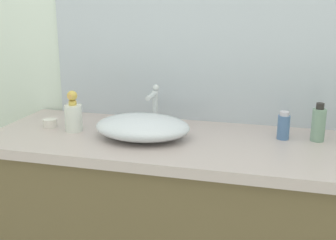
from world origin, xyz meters
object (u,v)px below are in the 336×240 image
at_px(soap_dispenser, 73,115).
at_px(perfume_bottle, 318,124).
at_px(sink_basin, 143,127).
at_px(candle_jar, 50,123).
at_px(lotion_bottle, 284,126).

xyz_separation_m(soap_dispenser, perfume_bottle, (0.98, 0.13, -0.00)).
distance_m(sink_basin, soap_dispenser, 0.31).
height_order(sink_basin, perfume_bottle, perfume_bottle).
bearing_deg(sink_basin, candle_jar, 174.88).
height_order(sink_basin, soap_dispenser, soap_dispenser).
bearing_deg(candle_jar, soap_dispenser, -10.65).
xyz_separation_m(lotion_bottle, perfume_bottle, (0.13, 0.01, 0.02)).
bearing_deg(sink_basin, lotion_bottle, 13.66).
distance_m(sink_basin, candle_jar, 0.44).
bearing_deg(perfume_bottle, sink_basin, -168.08).
bearing_deg(lotion_bottle, perfume_bottle, 4.44).
bearing_deg(soap_dispenser, candle_jar, 169.35).
xyz_separation_m(soap_dispenser, lotion_bottle, (0.85, 0.12, -0.02)).
bearing_deg(lotion_bottle, candle_jar, -174.59).
bearing_deg(candle_jar, perfume_bottle, 5.30).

